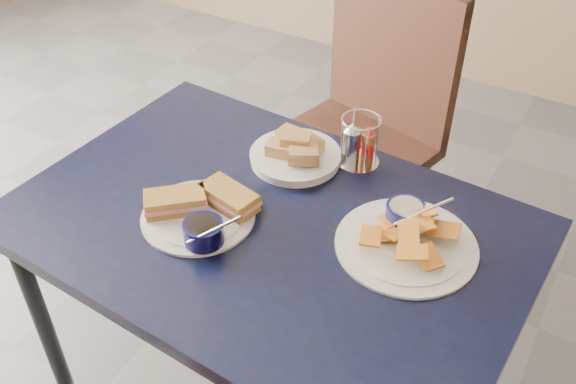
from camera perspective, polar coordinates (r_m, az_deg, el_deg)
The scene contains 6 objects.
dining_table at distance 1.54m, azimuth -1.72°, elevation -4.47°, with size 1.23×0.86×0.75m.
chair_far at distance 2.18m, azimuth 6.50°, elevation 6.89°, with size 0.58×0.57×1.02m.
sandwich_plate at distance 1.49m, azimuth -7.72°, elevation -1.69°, with size 0.30×0.27×0.12m.
plantain_plate at distance 1.45m, azimuth 10.46°, elevation -3.79°, with size 0.32×0.32×0.12m.
bread_basket at distance 1.66m, azimuth 0.69°, elevation 3.51°, with size 0.23×0.23×0.08m.
condiment_caddy at distance 1.65m, azimuth 6.23°, elevation 4.27°, with size 0.11×0.11×0.14m.
Camera 1 is at (0.70, -0.70, 1.74)m, focal length 40.00 mm.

